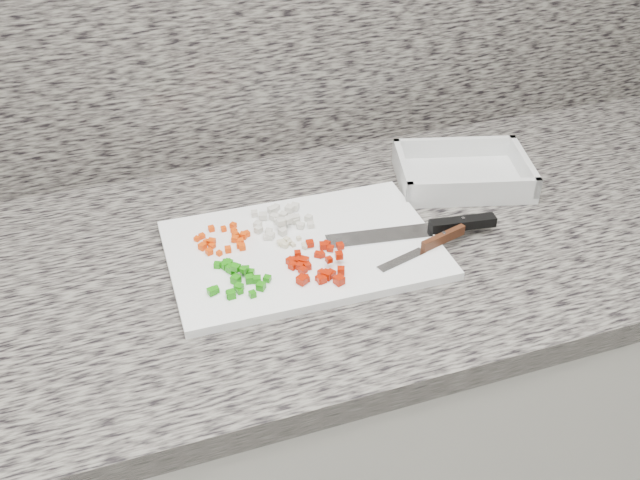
% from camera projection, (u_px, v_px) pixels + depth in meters
% --- Properties ---
extents(cabinet, '(3.92, 0.62, 0.86)m').
position_uv_depth(cabinet, '(280.00, 448.00, 1.37)').
color(cabinet, beige).
rests_on(cabinet, ground).
extents(countertop, '(3.96, 0.64, 0.04)m').
position_uv_depth(countertop, '(271.00, 262.00, 1.11)').
color(countertop, slate).
rests_on(countertop, cabinet).
extents(cutting_board, '(0.41, 0.28, 0.01)m').
position_uv_depth(cutting_board, '(303.00, 250.00, 1.09)').
color(cutting_board, white).
rests_on(cutting_board, countertop).
extents(carrot_pile, '(0.09, 0.08, 0.01)m').
position_uv_depth(carrot_pile, '(225.00, 240.00, 1.09)').
color(carrot_pile, '#DD3C04').
rests_on(carrot_pile, cutting_board).
extents(onion_pile, '(0.10, 0.09, 0.02)m').
position_uv_depth(onion_pile, '(281.00, 220.00, 1.13)').
color(onion_pile, beige).
rests_on(onion_pile, cutting_board).
extents(green_pepper_pile, '(0.09, 0.09, 0.02)m').
position_uv_depth(green_pepper_pile, '(237.00, 277.00, 1.01)').
color(green_pepper_pile, '#197D0B').
rests_on(green_pepper_pile, cutting_board).
extents(red_pepper_pile, '(0.10, 0.11, 0.02)m').
position_uv_depth(red_pepper_pile, '(316.00, 266.00, 1.04)').
color(red_pepper_pile, '#9E1502').
rests_on(red_pepper_pile, cutting_board).
extents(garlic_pile, '(0.04, 0.04, 0.01)m').
position_uv_depth(garlic_pile, '(289.00, 243.00, 1.09)').
color(garlic_pile, beige).
rests_on(garlic_pile, cutting_board).
extents(chef_knife, '(0.27, 0.06, 0.02)m').
position_uv_depth(chef_knife, '(434.00, 228.00, 1.12)').
color(chef_knife, silver).
rests_on(chef_knife, cutting_board).
extents(paring_knife, '(0.16, 0.06, 0.02)m').
position_uv_depth(paring_knife, '(433.00, 243.00, 1.08)').
color(paring_knife, silver).
rests_on(paring_knife, cutting_board).
extents(tray, '(0.26, 0.22, 0.05)m').
position_uv_depth(tray, '(462.00, 174.00, 1.26)').
color(tray, silver).
rests_on(tray, countertop).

